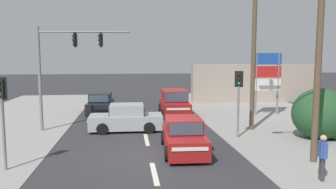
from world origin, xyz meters
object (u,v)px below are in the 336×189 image
Objects in this scene: utility_pole_midground_right at (254,47)px; shopping_plaza_sign at (267,75)px; suv_kerbside_parked at (174,104)px; pedestrian_at_kerb at (323,155)px; traffic_signal_mast at (62,59)px; sedan_oncoming_near at (126,119)px; pedestal_signal_right_kerb at (239,93)px; pedestal_signal_left_kerb at (2,108)px; utility_pole_foreground_right at (317,30)px; sedan_oncoming_mid at (184,136)px; sedan_receding_far at (101,104)px.

utility_pole_midground_right reaches higher than shopping_plaza_sign.
suv_kerbside_parked is 13.60m from pedestrian_at_kerb.
traffic_signal_mast is 1.41× the size of sedan_oncoming_near.
pedestal_signal_right_kerb is at bearing -124.34° from shopping_plaza_sign.
shopping_plaza_sign reaches higher than pedestal_signal_right_kerb.
utility_pole_midground_right is at bearing 85.85° from pedestrian_at_kerb.
pedestal_signal_left_kerb is at bearing -98.07° from traffic_signal_mast.
utility_pole_foreground_right is 7.08m from sedan_oncoming_mid.
shopping_plaza_sign reaches higher than sedan_oncoming_mid.
suv_kerbside_parked is (8.02, 10.74, -1.53)m from pedestal_signal_left_kerb.
pedestal_signal_right_kerb is (-1.60, 4.30, -2.93)m from utility_pole_foreground_right.
pedestrian_at_kerb is (-0.58, -8.00, -3.91)m from utility_pole_midground_right.
sedan_oncoming_near is at bearing 53.84° from pedestal_signal_left_kerb.
pedestrian_at_kerb is (3.29, -13.19, 0.04)m from suv_kerbside_parked.
traffic_signal_mast is 1.69× the size of pedestal_signal_left_kerb.
sedan_oncoming_mid is (7.15, 1.64, -1.71)m from pedestal_signal_left_kerb.
pedestrian_at_kerb is (8.72, -14.91, 0.22)m from sedan_receding_far.
pedestal_signal_left_kerb is 7.53m from sedan_oncoming_mid.
pedestrian_at_kerb reaches higher than sedan_oncoming_mid.
pedestal_signal_left_kerb reaches higher than sedan_receding_far.
utility_pole_midground_right is 2.00× the size of shopping_plaza_sign.
sedan_oncoming_near is (-7.35, 0.67, -4.13)m from utility_pole_midground_right.
sedan_receding_far is at bearing 169.94° from shopping_plaza_sign.
utility_pole_midground_right reaches higher than traffic_signal_mast.
pedestrian_at_kerb reaches higher than sedan_receding_far.
utility_pole_foreground_right is 2.17× the size of shopping_plaza_sign.
sedan_receding_far is at bearing 107.41° from sedan_oncoming_near.
shopping_plaza_sign reaches higher than pedestrian_at_kerb.
pedestal_signal_left_kerb reaches higher than sedan_oncoming_near.
traffic_signal_mast is 5.00m from sedan_oncoming_near.
utility_pole_foreground_right is 13.28m from traffic_signal_mast.
pedestal_signal_left_kerb is 7.90m from sedan_oncoming_near.
sedan_receding_far is (-1.96, 6.24, 0.00)m from sedan_oncoming_near.
pedestrian_at_kerb is at bearing -52.05° from sedan_oncoming_near.
sedan_oncoming_mid is at bearing -39.20° from traffic_signal_mast.
suv_kerbside_parked reaches higher than sedan_receding_far.
utility_pole_midground_right is at bearing -5.21° from sedan_oncoming_near.
utility_pole_foreground_right reaches higher than utility_pole_midground_right.
pedestal_signal_left_kerb is at bearing -101.76° from sedan_receding_far.
pedestal_signal_right_kerb is at bearing 97.88° from pedestrian_at_kerb.
utility_pole_foreground_right reaches higher than pedestrian_at_kerb.
sedan_oncoming_near is at bearing -72.59° from sedan_receding_far.
sedan_oncoming_mid is at bearing -146.74° from pedestal_signal_right_kerb.
suv_kerbside_parked reaches higher than sedan_oncoming_near.
pedestal_signal_left_kerb is at bearing 177.65° from utility_pole_foreground_right.
shopping_plaza_sign reaches higher than suv_kerbside_parked.
utility_pole_foreground_right is 6.07m from utility_pole_midground_right.
traffic_signal_mast is 1.39× the size of sedan_oncoming_mid.
traffic_signal_mast reaches higher than pedestal_signal_left_kerb.
utility_pole_midground_right is at bearing 39.51° from sedan_oncoming_mid.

